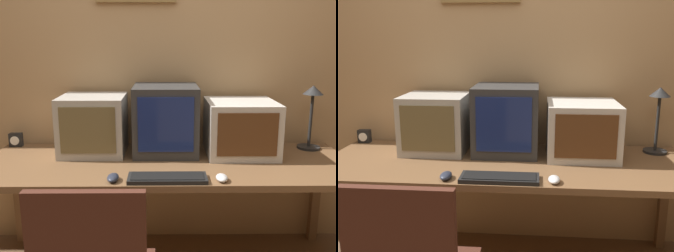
% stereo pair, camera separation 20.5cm
% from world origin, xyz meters
% --- Properties ---
extents(wall_back, '(8.00, 0.08, 2.60)m').
position_xyz_m(wall_back, '(-0.00, 1.24, 1.31)').
color(wall_back, tan).
rests_on(wall_back, ground_plane).
extents(desk, '(2.22, 0.80, 0.72)m').
position_xyz_m(desk, '(0.00, 0.79, 0.66)').
color(desk, brown).
rests_on(desk, ground_plane).
extents(monitor_left, '(0.40, 0.40, 0.37)m').
position_xyz_m(monitor_left, '(-0.47, 0.98, 0.91)').
color(monitor_left, '#B7B2A8').
rests_on(monitor_left, desk).
extents(monitor_center, '(0.40, 0.40, 0.43)m').
position_xyz_m(monitor_center, '(-0.01, 0.98, 0.94)').
color(monitor_center, '#333333').
rests_on(monitor_center, desk).
extents(monitor_right, '(0.43, 0.43, 0.34)m').
position_xyz_m(monitor_right, '(0.46, 0.95, 0.89)').
color(monitor_right, beige).
rests_on(monitor_right, desk).
extents(keyboard_main, '(0.41, 0.15, 0.03)m').
position_xyz_m(keyboard_main, '(-0.01, 0.48, 0.74)').
color(keyboard_main, black).
rests_on(keyboard_main, desk).
extents(mouse_near_keyboard, '(0.06, 0.10, 0.03)m').
position_xyz_m(mouse_near_keyboard, '(0.27, 0.46, 0.74)').
color(mouse_near_keyboard, silver).
rests_on(mouse_near_keyboard, desk).
extents(mouse_far_corner, '(0.06, 0.11, 0.04)m').
position_xyz_m(mouse_far_corner, '(-0.29, 0.47, 0.74)').
color(mouse_far_corner, '#282D3D').
rests_on(mouse_far_corner, desk).
extents(desk_clock, '(0.08, 0.05, 0.09)m').
position_xyz_m(desk_clock, '(-1.03, 1.12, 0.77)').
color(desk_clock, black).
rests_on(desk_clock, desk).
extents(desk_lamp, '(0.15, 0.15, 0.42)m').
position_xyz_m(desk_lamp, '(0.94, 1.05, 1.00)').
color(desk_lamp, black).
rests_on(desk_lamp, desk).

